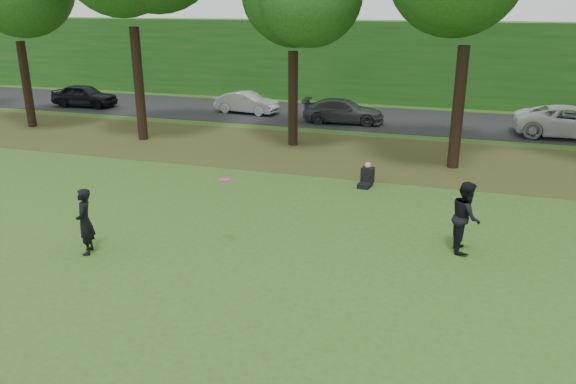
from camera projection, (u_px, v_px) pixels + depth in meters
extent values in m
plane|color=#37541A|center=(236.00, 306.00, 11.90)|extent=(120.00, 120.00, 0.00)
cube|color=#50381C|center=(355.00, 155.00, 23.63)|extent=(60.00, 7.00, 0.01)
cube|color=black|center=(383.00, 119.00, 30.86)|extent=(70.00, 7.00, 0.02)
cube|color=#184D16|center=(399.00, 62.00, 35.47)|extent=(70.00, 3.00, 5.00)
imported|color=black|center=(85.00, 222.00, 14.14)|extent=(0.64, 0.75, 1.73)
imported|color=black|center=(466.00, 217.00, 14.28)|extent=(0.81, 0.99, 1.86)
imported|color=black|center=(84.00, 95.00, 34.24)|extent=(4.04, 1.79, 1.35)
imported|color=#B2B5BB|center=(247.00, 102.00, 32.21)|extent=(3.84, 1.73, 1.22)
imported|color=#42454A|center=(343.00, 111.00, 29.69)|extent=(4.38, 2.01, 1.24)
imported|color=silver|center=(573.00, 122.00, 26.45)|extent=(5.24, 2.43, 1.45)
cylinder|color=#F51482|center=(225.00, 180.00, 13.83)|extent=(0.27, 0.27, 0.04)
cube|color=black|center=(365.00, 185.00, 19.49)|extent=(0.46, 0.60, 0.16)
cube|color=black|center=(367.00, 175.00, 19.64)|extent=(0.46, 0.39, 0.56)
sphere|color=tan|center=(368.00, 165.00, 19.53)|extent=(0.22, 0.22, 0.22)
cylinder|color=black|center=(27.00, 85.00, 28.33)|extent=(0.44, 0.44, 4.28)
cylinder|color=black|center=(139.00, 85.00, 25.48)|extent=(0.44, 0.44, 5.08)
cylinder|color=black|center=(293.00, 99.00, 24.64)|extent=(0.44, 0.44, 4.12)
cylinder|color=black|center=(458.00, 108.00, 21.12)|extent=(0.44, 0.44, 4.62)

